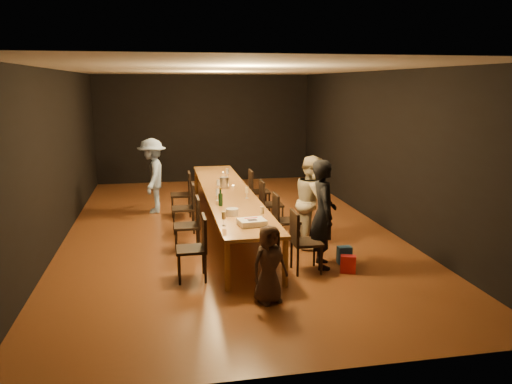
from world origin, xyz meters
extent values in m
plane|color=#4F2E13|center=(0.00, 0.00, 0.00)|extent=(10.00, 10.00, 0.00)
cube|color=black|center=(0.00, 5.00, 1.50)|extent=(6.00, 0.04, 3.00)
cube|color=black|center=(0.00, -5.00, 1.50)|extent=(6.00, 0.04, 3.00)
cube|color=black|center=(-3.00, 0.00, 1.50)|extent=(0.04, 10.00, 3.00)
cube|color=black|center=(3.00, 0.00, 1.50)|extent=(0.04, 10.00, 3.00)
cube|color=silver|center=(0.00, 0.00, 3.00)|extent=(6.00, 10.00, 0.04)
cube|color=#99642C|center=(0.00, 0.00, 0.72)|extent=(0.90, 6.00, 0.05)
cylinder|color=#99642C|center=(-0.40, -2.90, 0.35)|extent=(0.08, 0.08, 0.70)
cylinder|color=#99642C|center=(0.40, -2.90, 0.35)|extent=(0.08, 0.08, 0.70)
cylinder|color=#99642C|center=(-0.40, 2.90, 0.35)|extent=(0.08, 0.08, 0.70)
cylinder|color=#99642C|center=(0.40, 2.90, 0.35)|extent=(0.08, 0.08, 0.70)
imported|color=black|center=(1.15, -2.24, 0.83)|extent=(0.47, 0.65, 1.66)
imported|color=#C7B895|center=(1.29, -1.25, 0.79)|extent=(0.73, 0.87, 1.57)
imported|color=#85A1CF|center=(-1.42, 1.61, 0.81)|extent=(0.67, 1.08, 1.61)
imported|color=#3D2C22|center=(0.08, -3.34, 0.51)|extent=(0.58, 0.49, 1.02)
cube|color=red|center=(1.44, -2.58, 0.13)|extent=(0.25, 0.19, 0.26)
cube|color=#2761AC|center=(1.53, -2.18, 0.13)|extent=(0.22, 0.15, 0.27)
cube|color=white|center=(0.03, -2.37, 0.79)|extent=(0.42, 0.35, 0.09)
cube|color=black|center=(0.03, -2.40, 0.84)|extent=(0.14, 0.11, 0.00)
cube|color=red|center=(0.03, -2.29, 0.84)|extent=(0.20, 0.06, 0.00)
cylinder|color=white|center=(-0.17, -1.77, 0.80)|extent=(0.24, 0.24, 0.11)
cylinder|color=silver|center=(-0.02, 0.39, 0.85)|extent=(0.19, 0.19, 0.20)
cylinder|color=#B2B7B2|center=(0.15, -2.37, 0.77)|extent=(0.05, 0.05, 0.03)
cylinder|color=#B2B7B2|center=(0.15, 0.37, 0.77)|extent=(0.05, 0.05, 0.03)
cylinder|color=#B2B7B2|center=(0.15, 1.90, 0.77)|extent=(0.05, 0.05, 0.03)
camera|label=1|loc=(-1.21, -9.19, 2.76)|focal=35.00mm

